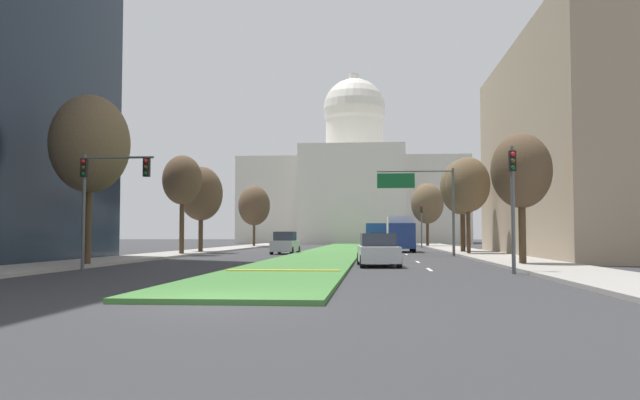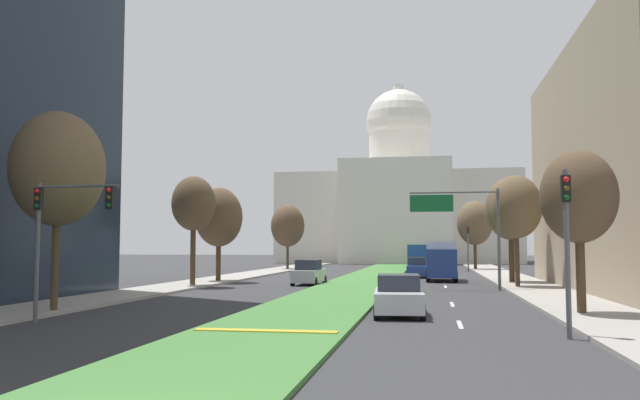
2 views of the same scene
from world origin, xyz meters
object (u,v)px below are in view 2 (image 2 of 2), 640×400
object	(u,v)px
street_tree_right_near	(579,197)
street_tree_right_distant	(475,223)
street_tree_left_mid	(194,204)
traffic_light_near_left	(59,220)
sedan_very_far	(440,261)
box_truck_delivery	(441,260)
overhead_guide_sign	(464,217)
street_tree_left_distant	(288,226)
city_bus	(419,254)
sedan_lead_stopped	(399,296)
capitol_building	(399,208)
street_tree_left_near	(58,169)
sedan_midblock	(309,273)
street_tree_right_mid	(516,207)
sedan_distant	(417,268)
traffic_light_far_right	(468,241)
street_tree_left_far	(219,217)
sedan_far_horizon	(418,264)
street_tree_right_far	(511,209)
traffic_light_near_right	(567,230)

from	to	relation	value
street_tree_right_near	street_tree_right_distant	world-z (taller)	street_tree_right_distant
street_tree_right_near	street_tree_left_mid	size ratio (longest dim) A/B	0.88
traffic_light_near_left	sedan_very_far	distance (m)	68.66
street_tree_right_distant	box_truck_delivery	xyz separation A→B (m)	(-4.30, -23.49, -3.78)
overhead_guide_sign	street_tree_right_near	size ratio (longest dim) A/B	0.96
overhead_guide_sign	street_tree_right_distant	size ratio (longest dim) A/B	0.81
street_tree_left_distant	city_bus	size ratio (longest dim) A/B	0.69
street_tree_right_distant	sedan_lead_stopped	distance (m)	50.54
capitol_building	city_bus	xyz separation A→B (m)	(3.87, -32.62, -7.63)
street_tree_right_near	street_tree_right_distant	xyz separation A→B (m)	(-0.81, 49.11, 0.64)
street_tree_left_distant	box_truck_delivery	xyz separation A→B (m)	(17.33, -20.59, -3.48)
street_tree_right_near	box_truck_delivery	bearing A→B (deg)	101.27
street_tree_left_near	sedan_midblock	xyz separation A→B (m)	(6.90, 21.18, -5.26)
traffic_light_near_left	street_tree_right_mid	bearing A→B (deg)	49.58
traffic_light_near_left	sedan_distant	bearing A→B (deg)	71.00
overhead_guide_sign	street_tree_right_near	distance (m)	15.46
box_truck_delivery	capitol_building	bearing A→B (deg)	95.85
street_tree_left_distant	street_tree_right_distant	distance (m)	21.83
street_tree_right_mid	capitol_building	bearing A→B (deg)	99.20
traffic_light_far_right	street_tree_left_far	bearing A→B (deg)	-129.54
city_bus	traffic_light_far_right	bearing A→B (deg)	-51.35
overhead_guide_sign	sedan_far_horizon	size ratio (longest dim) A/B	1.52
traffic_light_far_right	sedan_midblock	xyz separation A→B (m)	(-12.85, -26.54, -2.47)
traffic_light_near_left	city_bus	xyz separation A→B (m)	(12.34, 57.51, -2.03)
street_tree_right_mid	sedan_far_horizon	world-z (taller)	street_tree_right_mid
capitol_building	street_tree_right_mid	size ratio (longest dim) A/B	5.16
overhead_guide_sign	sedan_lead_stopped	world-z (taller)	overhead_guide_sign
street_tree_right_mid	sedan_lead_stopped	xyz separation A→B (m)	(-7.04, -18.01, -4.64)
capitol_building	sedan_lead_stopped	bearing A→B (deg)	-87.41
sedan_distant	city_bus	bearing A→B (deg)	90.44
street_tree_right_far	sedan_very_far	size ratio (longest dim) A/B	1.84
street_tree_left_far	city_bus	distance (m)	34.99
traffic_light_near_left	street_tree_right_far	world-z (taller)	street_tree_right_far
street_tree_right_near	street_tree_left_far	world-z (taller)	street_tree_left_far
sedan_far_horizon	city_bus	size ratio (longest dim) A/B	0.39
street_tree_right_far	sedan_midblock	size ratio (longest dim) A/B	1.86
street_tree_left_near	sedan_very_far	xyz separation A→B (m)	(16.92, 63.96, -5.32)
street_tree_right_distant	sedan_distant	world-z (taller)	street_tree_right_distant
street_tree_right_far	street_tree_right_near	bearing A→B (deg)	-90.17
traffic_light_near_left	street_tree_left_far	xyz separation A→B (m)	(-2.57, 26.03, 1.24)
traffic_light_near_left	street_tree_left_near	bearing A→B (deg)	123.36
sedan_very_far	overhead_guide_sign	bearing A→B (deg)	-88.93
street_tree_right_near	city_bus	bearing A→B (deg)	97.98
traffic_light_near_right	street_tree_right_near	size ratio (longest dim) A/B	0.77
traffic_light_near_left	street_tree_left_near	xyz separation A→B (m)	(-1.96, 2.98, 2.31)
street_tree_left_near	traffic_light_far_right	bearing A→B (deg)	67.51
traffic_light_near_right	sedan_lead_stopped	xyz separation A→B (m)	(-5.45, 5.88, -2.53)
traffic_light_near_right	sedan_distant	size ratio (longest dim) A/B	1.21
overhead_guide_sign	sedan_distant	distance (m)	16.59
capitol_building	traffic_light_near_left	xyz separation A→B (m)	(-8.47, -90.13, -5.60)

